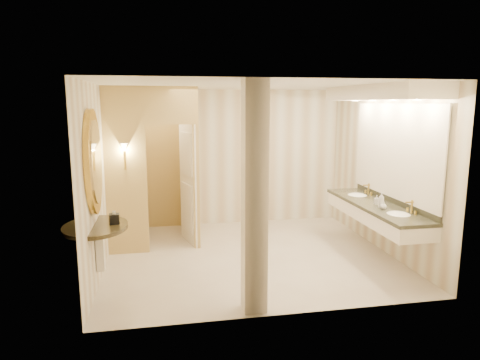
# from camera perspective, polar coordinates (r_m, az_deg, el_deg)

# --- Properties ---
(floor) EXTENTS (4.50, 4.50, 0.00)m
(floor) POSITION_cam_1_polar(r_m,az_deg,el_deg) (7.04, 1.30, -10.03)
(floor) COLOR beige
(floor) RESTS_ON ground
(ceiling) EXTENTS (4.50, 4.50, 0.00)m
(ceiling) POSITION_cam_1_polar(r_m,az_deg,el_deg) (6.61, 1.40, 12.51)
(ceiling) COLOR silver
(ceiling) RESTS_ON wall_back
(wall_back) EXTENTS (4.50, 0.02, 2.70)m
(wall_back) POSITION_cam_1_polar(r_m,az_deg,el_deg) (8.64, -1.38, 2.99)
(wall_back) COLOR beige
(wall_back) RESTS_ON floor
(wall_front) EXTENTS (4.50, 0.02, 2.70)m
(wall_front) POSITION_cam_1_polar(r_m,az_deg,el_deg) (4.79, 6.28, -2.93)
(wall_front) COLOR beige
(wall_front) RESTS_ON floor
(wall_left) EXTENTS (0.02, 4.00, 2.70)m
(wall_left) POSITION_cam_1_polar(r_m,az_deg,el_deg) (6.61, -18.11, 0.26)
(wall_left) COLOR beige
(wall_left) RESTS_ON floor
(wall_right) EXTENTS (0.02, 4.00, 2.70)m
(wall_right) POSITION_cam_1_polar(r_m,az_deg,el_deg) (7.48, 18.48, 1.35)
(wall_right) COLOR beige
(wall_right) RESTS_ON floor
(toilet_closet) EXTENTS (1.50, 1.55, 2.70)m
(toilet_closet) POSITION_cam_1_polar(r_m,az_deg,el_deg) (7.51, -8.57, 2.07)
(toilet_closet) COLOR #DAB872
(toilet_closet) RESTS_ON floor
(wall_sconce) EXTENTS (0.14, 0.14, 0.42)m
(wall_sconce) POSITION_cam_1_polar(r_m,az_deg,el_deg) (6.95, -15.17, 4.06)
(wall_sconce) COLOR #B6943A
(wall_sconce) RESTS_ON toilet_closet
(vanity) EXTENTS (0.75, 2.62, 2.09)m
(vanity) POSITION_cam_1_polar(r_m,az_deg,el_deg) (6.97, 18.23, 3.06)
(vanity) COLOR white
(vanity) RESTS_ON floor
(console_shelf) EXTENTS (1.03, 1.03, 1.96)m
(console_shelf) POSITION_cam_1_polar(r_m,az_deg,el_deg) (5.77, -18.82, -1.21)
(console_shelf) COLOR black
(console_shelf) RESTS_ON floor
(pillar) EXTENTS (0.27, 0.27, 2.70)m
(pillar) POSITION_cam_1_polar(r_m,az_deg,el_deg) (4.89, 1.94, -2.58)
(pillar) COLOR white
(pillar) RESTS_ON floor
(tissue_box) EXTENTS (0.14, 0.14, 0.13)m
(tissue_box) POSITION_cam_1_polar(r_m,az_deg,el_deg) (5.86, -16.41, -4.98)
(tissue_box) COLOR black
(tissue_box) RESTS_ON console_shelf
(toilet) EXTENTS (0.53, 0.77, 0.72)m
(toilet) POSITION_cam_1_polar(r_m,az_deg,el_deg) (8.49, -14.18, -4.26)
(toilet) COLOR white
(toilet) RESTS_ON floor
(soap_bottle_a) EXTENTS (0.07, 0.07, 0.15)m
(soap_bottle_a) POSITION_cam_1_polar(r_m,az_deg,el_deg) (7.01, 17.75, -2.52)
(soap_bottle_a) COLOR beige
(soap_bottle_a) RESTS_ON vanity
(soap_bottle_b) EXTENTS (0.11, 0.11, 0.12)m
(soap_bottle_b) POSITION_cam_1_polar(r_m,az_deg,el_deg) (6.73, 18.57, -3.21)
(soap_bottle_b) COLOR silver
(soap_bottle_b) RESTS_ON vanity
(soap_bottle_c) EXTENTS (0.10, 0.10, 0.23)m
(soap_bottle_c) POSITION_cam_1_polar(r_m,az_deg,el_deg) (6.81, 18.32, -2.55)
(soap_bottle_c) COLOR #C6B28C
(soap_bottle_c) RESTS_ON vanity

